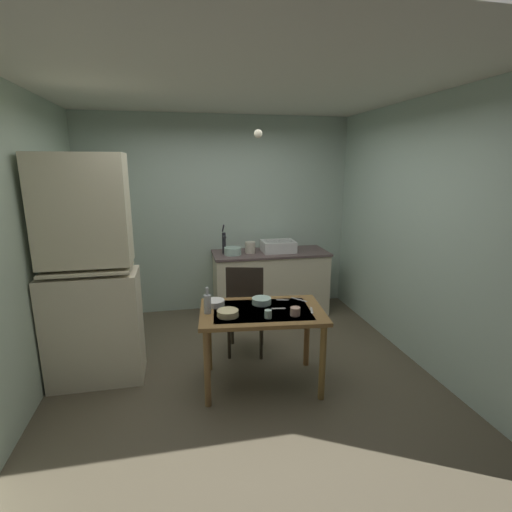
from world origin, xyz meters
TOP-DOWN VIEW (x-y plane):
  - ground_plane at (0.00, 0.00)m, footprint 4.63×4.63m
  - wall_back at (0.00, 1.86)m, footprint 3.73×0.10m
  - wall_left at (-1.87, 0.00)m, footprint 0.10×3.72m
  - wall_right at (1.87, 0.00)m, footprint 0.10×3.72m
  - ceiling_slab at (0.00, 0.00)m, footprint 3.73×3.72m
  - hutch_cabinet at (-1.38, 0.16)m, footprint 0.84×0.45m
  - counter_cabinet at (0.65, 1.49)m, footprint 1.56×0.64m
  - sink_basin at (0.76, 1.49)m, footprint 0.44×0.34m
  - hand_pump at (0.02, 1.54)m, footprint 0.05×0.27m
  - mixing_bowl_counter at (0.13, 1.44)m, footprint 0.23×0.23m
  - stoneware_crock at (0.37, 1.49)m, footprint 0.14×0.14m
  - dining_table at (0.15, -0.24)m, footprint 1.18×0.82m
  - chair_far_side at (0.10, 0.34)m, footprint 0.48×0.48m
  - serving_bowl_wide at (-0.17, -0.32)m, footprint 0.19×0.19m
  - soup_bowl_small at (0.18, -0.09)m, footprint 0.18×0.18m
  - sauce_dish at (-0.26, -0.04)m, footprint 0.19×0.19m
  - teacup_mint at (0.40, -0.42)m, footprint 0.09×0.09m
  - mug_dark at (0.16, -0.43)m, footprint 0.06×0.06m
  - glass_bottle at (-0.34, -0.21)m, footprint 0.06×0.06m
  - table_knife at (0.56, -0.06)m, footprint 0.12×0.16m
  - teaspoon_near_bowl at (0.30, -0.24)m, footprint 0.13×0.04m
  - teaspoon_by_cup at (0.40, -0.04)m, footprint 0.12×0.05m
  - serving_spoon at (0.58, -0.35)m, footprint 0.06×0.15m
  - pendant_bulb at (0.21, 0.22)m, footprint 0.08×0.08m

SIDE VIEW (x-z plane):
  - ground_plane at x=0.00m, z-range 0.00..0.00m
  - counter_cabinet at x=0.65m, z-range 0.00..0.87m
  - chair_far_side at x=0.10m, z-range 0.02..1.04m
  - dining_table at x=0.15m, z-range 0.27..1.01m
  - table_knife at x=0.56m, z-range 0.74..0.75m
  - teaspoon_near_bowl at x=0.30m, z-range 0.74..0.75m
  - teaspoon_by_cup at x=0.40m, z-range 0.74..0.75m
  - serving_spoon at x=0.58m, z-range 0.74..0.75m
  - serving_bowl_wide at x=-0.17m, z-range 0.74..0.80m
  - sauce_dish at x=-0.26m, z-range 0.74..0.80m
  - soup_bowl_small at x=0.18m, z-range 0.74..0.80m
  - mug_dark at x=0.16m, z-range 0.74..0.81m
  - teacup_mint at x=0.40m, z-range 0.74..0.81m
  - glass_bottle at x=-0.34m, z-range 0.72..0.96m
  - mixing_bowl_counter at x=0.13m, z-range 0.86..0.96m
  - stoneware_crock at x=0.37m, z-range 0.86..1.02m
  - sink_basin at x=0.76m, z-range 0.87..1.02m
  - hutch_cabinet at x=-1.38m, z-range -0.07..2.06m
  - hand_pump at x=0.02m, z-range 0.84..1.23m
  - wall_back at x=0.00m, z-range 0.00..2.67m
  - wall_left at x=-1.87m, z-range 0.00..2.67m
  - wall_right at x=1.87m, z-range 0.00..2.67m
  - pendant_bulb at x=0.21m, z-range 2.26..2.34m
  - ceiling_slab at x=0.00m, z-range 2.67..2.77m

